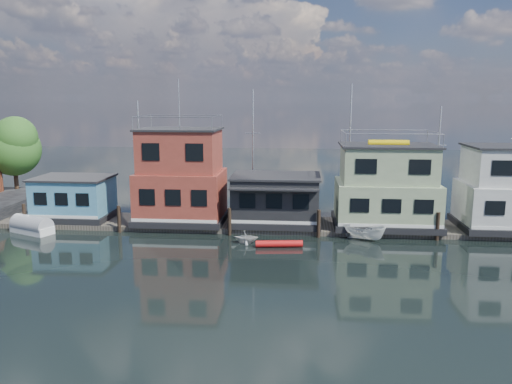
# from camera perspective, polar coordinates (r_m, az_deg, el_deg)

# --- Properties ---
(ground) EXTENTS (160.00, 160.00, 0.00)m
(ground) POSITION_cam_1_polar(r_m,az_deg,el_deg) (30.66, 1.97, -9.75)
(ground) COLOR black
(ground) RESTS_ON ground
(dock) EXTENTS (48.00, 5.00, 0.40)m
(dock) POSITION_cam_1_polar(r_m,az_deg,el_deg) (42.06, 2.93, -3.80)
(dock) COLOR #595147
(dock) RESTS_ON ground
(houseboat_blue) EXTENTS (6.40, 4.90, 3.66)m
(houseboat_blue) POSITION_cam_1_polar(r_m,az_deg,el_deg) (45.97, -20.08, -0.64)
(houseboat_blue) COLOR black
(houseboat_blue) RESTS_ON dock
(houseboat_red) EXTENTS (7.40, 5.90, 11.86)m
(houseboat_red) POSITION_cam_1_polar(r_m,az_deg,el_deg) (42.45, -8.56, 1.61)
(houseboat_red) COLOR black
(houseboat_red) RESTS_ON dock
(houseboat_dark) EXTENTS (7.40, 6.10, 4.06)m
(houseboat_dark) POSITION_cam_1_polar(r_m,az_deg,el_deg) (41.56, 2.27, -0.83)
(houseboat_dark) COLOR black
(houseboat_dark) RESTS_ON dock
(houseboat_green) EXTENTS (8.40, 5.90, 7.03)m
(houseboat_green) POSITION_cam_1_polar(r_m,az_deg,el_deg) (41.89, 14.67, 0.49)
(houseboat_green) COLOR black
(houseboat_green) RESTS_ON dock
(pilings) EXTENTS (42.28, 0.28, 2.20)m
(pilings) POSITION_cam_1_polar(r_m,az_deg,el_deg) (39.14, 2.28, -3.54)
(pilings) COLOR #2D2116
(pilings) RESTS_ON ground
(background_masts) EXTENTS (36.40, 0.16, 12.00)m
(background_masts) POSITION_cam_1_polar(r_m,az_deg,el_deg) (47.08, 9.11, 4.25)
(background_masts) COLOR silver
(background_masts) RESTS_ON ground
(red_kayak) EXTENTS (3.46, 0.91, 0.50)m
(red_kayak) POSITION_cam_1_polar(r_m,az_deg,el_deg) (36.58, 2.66, -5.94)
(red_kayak) COLOR red
(red_kayak) RESTS_ON ground
(motorboat) EXTENTS (3.61, 2.76, 1.32)m
(motorboat) POSITION_cam_1_polar(r_m,az_deg,el_deg) (39.06, 12.24, -4.47)
(motorboat) COLOR white
(motorboat) RESTS_ON ground
(dinghy_white) EXTENTS (1.90, 1.66, 0.97)m
(dinghy_white) POSITION_cam_1_polar(r_m,az_deg,el_deg) (37.47, -1.17, -5.15)
(dinghy_white) COLOR beige
(dinghy_white) RESTS_ON ground
(tarp_runabout) EXTENTS (3.96, 2.79, 1.50)m
(tarp_runabout) POSITION_cam_1_polar(r_m,az_deg,el_deg) (44.12, -24.24, -3.58)
(tarp_runabout) COLOR white
(tarp_runabout) RESTS_ON ground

